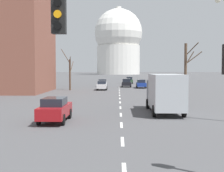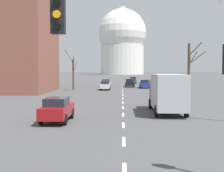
# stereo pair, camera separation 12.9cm
# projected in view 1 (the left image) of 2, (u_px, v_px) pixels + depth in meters

# --- Properties ---
(lane_stripe_1) EXTENTS (0.16, 2.00, 0.01)m
(lane_stripe_1) POSITION_uv_depth(u_px,v_px,m) (124.00, 171.00, 10.76)
(lane_stripe_1) COLOR silver
(lane_stripe_1) RESTS_ON ground_plane
(lane_stripe_2) EXTENTS (0.16, 2.00, 0.01)m
(lane_stripe_2) POSITION_uv_depth(u_px,v_px,m) (122.00, 141.00, 15.25)
(lane_stripe_2) COLOR silver
(lane_stripe_2) RESTS_ON ground_plane
(lane_stripe_3) EXTENTS (0.16, 2.00, 0.01)m
(lane_stripe_3) POSITION_uv_depth(u_px,v_px,m) (121.00, 125.00, 19.74)
(lane_stripe_3) COLOR silver
(lane_stripe_3) RESTS_ON ground_plane
(lane_stripe_4) EXTENTS (0.16, 2.00, 0.01)m
(lane_stripe_4) POSITION_uv_depth(u_px,v_px,m) (121.00, 115.00, 24.24)
(lane_stripe_4) COLOR silver
(lane_stripe_4) RESTS_ON ground_plane
(lane_stripe_5) EXTENTS (0.16, 2.00, 0.01)m
(lane_stripe_5) POSITION_uv_depth(u_px,v_px,m) (120.00, 108.00, 28.73)
(lane_stripe_5) COLOR silver
(lane_stripe_5) RESTS_ON ground_plane
(lane_stripe_6) EXTENTS (0.16, 2.00, 0.01)m
(lane_stripe_6) POSITION_uv_depth(u_px,v_px,m) (120.00, 102.00, 33.22)
(lane_stripe_6) COLOR silver
(lane_stripe_6) RESTS_ON ground_plane
(lane_stripe_7) EXTENTS (0.16, 2.00, 0.01)m
(lane_stripe_7) POSITION_uv_depth(u_px,v_px,m) (120.00, 98.00, 37.71)
(lane_stripe_7) COLOR silver
(lane_stripe_7) RESTS_ON ground_plane
(lane_stripe_8) EXTENTS (0.16, 2.00, 0.01)m
(lane_stripe_8) POSITION_uv_depth(u_px,v_px,m) (120.00, 95.00, 42.21)
(lane_stripe_8) COLOR silver
(lane_stripe_8) RESTS_ON ground_plane
(lane_stripe_9) EXTENTS (0.16, 2.00, 0.01)m
(lane_stripe_9) POSITION_uv_depth(u_px,v_px,m) (119.00, 93.00, 46.70)
(lane_stripe_9) COLOR silver
(lane_stripe_9) RESTS_ON ground_plane
(lane_stripe_10) EXTENTS (0.16, 2.00, 0.01)m
(lane_stripe_10) POSITION_uv_depth(u_px,v_px,m) (119.00, 91.00, 51.19)
(lane_stripe_10) COLOR silver
(lane_stripe_10) RESTS_ON ground_plane
(lane_stripe_11) EXTENTS (0.16, 2.00, 0.01)m
(lane_stripe_11) POSITION_uv_depth(u_px,v_px,m) (119.00, 89.00, 55.68)
(lane_stripe_11) COLOR silver
(lane_stripe_11) RESTS_ON ground_plane
(lane_stripe_12) EXTENTS (0.16, 2.00, 0.01)m
(lane_stripe_12) POSITION_uv_depth(u_px,v_px,m) (119.00, 88.00, 60.18)
(lane_stripe_12) COLOR silver
(lane_stripe_12) RESTS_ON ground_plane
(lane_stripe_13) EXTENTS (0.16, 2.00, 0.01)m
(lane_stripe_13) POSITION_uv_depth(u_px,v_px,m) (119.00, 86.00, 64.67)
(lane_stripe_13) COLOR silver
(lane_stripe_13) RESTS_ON ground_plane
(traffic_signal_near_left) EXTENTS (2.57, 0.34, 5.72)m
(traffic_signal_near_left) POSITION_uv_depth(u_px,v_px,m) (3.00, 38.00, 8.15)
(traffic_signal_near_left) COLOR #9E9EA3
(traffic_signal_near_left) RESTS_ON ground_plane
(sedan_near_left) EXTENTS (1.88, 3.85, 1.67)m
(sedan_near_left) POSITION_uv_depth(u_px,v_px,m) (126.00, 83.00, 62.01)
(sedan_near_left) COLOR black
(sedan_near_left) RESTS_ON ground_plane
(sedan_near_right) EXTENTS (1.87, 3.81, 1.50)m
(sedan_near_right) POSITION_uv_depth(u_px,v_px,m) (103.00, 83.00, 63.52)
(sedan_near_right) COLOR #B7B7BC
(sedan_near_right) RESTS_ON ground_plane
(sedan_mid_centre) EXTENTS (1.76, 4.33, 1.61)m
(sedan_mid_centre) POSITION_uv_depth(u_px,v_px,m) (141.00, 84.00, 58.70)
(sedan_mid_centre) COLOR navy
(sedan_mid_centre) RESTS_ON ground_plane
(sedan_far_left) EXTENTS (1.73, 4.39, 1.64)m
(sedan_far_left) POSITION_uv_depth(u_px,v_px,m) (55.00, 109.00, 20.92)
(sedan_far_left) COLOR maroon
(sedan_far_left) RESTS_ON ground_plane
(sedan_far_right) EXTENTS (1.70, 3.84, 1.70)m
(sedan_far_right) POSITION_uv_depth(u_px,v_px,m) (129.00, 80.00, 76.99)
(sedan_far_right) COLOR #2D4C33
(sedan_far_right) RESTS_ON ground_plane
(sedan_distant_centre) EXTENTS (1.71, 4.09, 1.56)m
(sedan_distant_centre) POSITION_uv_depth(u_px,v_px,m) (102.00, 85.00, 53.19)
(sedan_distant_centre) COLOR silver
(sedan_distant_centre) RESTS_ON ground_plane
(delivery_truck) EXTENTS (2.44, 7.20, 3.14)m
(delivery_truck) POSITION_uv_depth(u_px,v_px,m) (165.00, 92.00, 25.16)
(delivery_truck) COLOR #333842
(delivery_truck) RESTS_ON ground_plane
(bare_tree_left_near) EXTENTS (1.92, 2.94, 6.96)m
(bare_tree_left_near) POSITION_uv_depth(u_px,v_px,m) (70.00, 73.00, 52.53)
(bare_tree_left_near) COLOR brown
(bare_tree_left_near) RESTS_ON ground_plane
(bare_tree_right_near) EXTENTS (2.47, 1.54, 7.28)m
(bare_tree_right_near) POSITION_uv_depth(u_px,v_px,m) (186.00, 67.00, 44.11)
(bare_tree_right_near) COLOR brown
(bare_tree_right_near) RESTS_ON ground_plane
(capitol_dome) EXTENTS (33.26, 33.26, 46.98)m
(capitol_dome) POSITION_uv_depth(u_px,v_px,m) (118.00, 42.00, 217.67)
(capitol_dome) COLOR silver
(capitol_dome) RESTS_ON ground_plane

